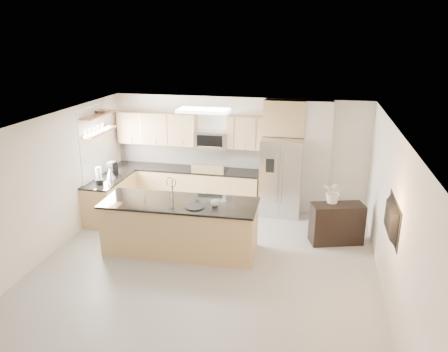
% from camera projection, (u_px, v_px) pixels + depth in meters
% --- Properties ---
extents(floor, '(6.50, 6.50, 0.00)m').
position_uv_depth(floor, '(205.00, 270.00, 7.73)').
color(floor, '#ABA9A3').
rests_on(floor, ground).
extents(ceiling, '(6.00, 6.50, 0.02)m').
position_uv_depth(ceiling, '(202.00, 126.00, 6.91)').
color(ceiling, silver).
rests_on(ceiling, wall_back).
extents(wall_back, '(6.00, 0.02, 2.60)m').
position_uv_depth(wall_back, '(238.00, 152.00, 10.34)').
color(wall_back, white).
rests_on(wall_back, floor).
extents(wall_front, '(6.00, 0.02, 2.60)m').
position_uv_depth(wall_front, '(120.00, 322.00, 4.31)').
color(wall_front, white).
rests_on(wall_front, floor).
extents(wall_left, '(0.02, 6.50, 2.60)m').
position_uv_depth(wall_left, '(44.00, 189.00, 7.92)').
color(wall_left, white).
rests_on(wall_left, floor).
extents(wall_right, '(0.02, 6.50, 2.60)m').
position_uv_depth(wall_right, '(392.00, 217.00, 6.72)').
color(wall_right, white).
rests_on(wall_right, floor).
extents(back_counter, '(3.55, 0.66, 1.44)m').
position_uv_depth(back_counter, '(186.00, 186.00, 10.55)').
color(back_counter, tan).
rests_on(back_counter, floor).
extents(left_counter, '(0.66, 1.50, 0.92)m').
position_uv_depth(left_counter, '(110.00, 198.00, 9.84)').
color(left_counter, tan).
rests_on(left_counter, floor).
extents(range, '(0.76, 0.64, 1.14)m').
position_uv_depth(range, '(211.00, 188.00, 10.41)').
color(range, black).
rests_on(range, floor).
extents(upper_cabinets, '(3.50, 0.33, 0.75)m').
position_uv_depth(upper_cabinets, '(183.00, 130.00, 10.28)').
color(upper_cabinets, tan).
rests_on(upper_cabinets, wall_back).
extents(microwave, '(0.76, 0.40, 0.40)m').
position_uv_depth(microwave, '(212.00, 139.00, 10.16)').
color(microwave, '#B8B8BB').
rests_on(microwave, upper_cabinets).
extents(refrigerator, '(0.92, 0.78, 1.78)m').
position_uv_depth(refrigerator, '(281.00, 176.00, 9.91)').
color(refrigerator, '#B8B8BB').
rests_on(refrigerator, floor).
extents(partition_column, '(0.60, 0.30, 2.60)m').
position_uv_depth(partition_column, '(316.00, 158.00, 9.83)').
color(partition_column, beige).
rests_on(partition_column, floor).
extents(window, '(0.04, 1.15, 1.65)m').
position_uv_depth(window, '(93.00, 146.00, 9.52)').
color(window, white).
rests_on(window, wall_left).
extents(shelf_lower, '(0.30, 1.20, 0.04)m').
position_uv_depth(shelf_lower, '(99.00, 132.00, 9.49)').
color(shelf_lower, brown).
rests_on(shelf_lower, wall_left).
extents(shelf_upper, '(0.30, 1.20, 0.04)m').
position_uv_depth(shelf_upper, '(98.00, 115.00, 9.38)').
color(shelf_upper, brown).
rests_on(shelf_upper, wall_left).
extents(ceiling_fixture, '(1.00, 0.50, 0.06)m').
position_uv_depth(ceiling_fixture, '(204.00, 110.00, 8.49)').
color(ceiling_fixture, white).
rests_on(ceiling_fixture, ceiling).
extents(island, '(2.93, 1.13, 1.43)m').
position_uv_depth(island, '(181.00, 226.00, 8.29)').
color(island, tan).
rests_on(island, floor).
extents(credenza, '(1.10, 0.70, 0.81)m').
position_uv_depth(credenza, '(337.00, 224.00, 8.64)').
color(credenza, black).
rests_on(credenza, floor).
extents(cup, '(0.14, 0.14, 0.11)m').
position_uv_depth(cup, '(215.00, 203.00, 7.92)').
color(cup, silver).
rests_on(cup, island).
extents(platter, '(0.45, 0.45, 0.02)m').
position_uv_depth(platter, '(195.00, 207.00, 7.87)').
color(platter, black).
rests_on(platter, island).
extents(blender, '(0.17, 0.17, 0.38)m').
position_uv_depth(blender, '(99.00, 177.00, 9.26)').
color(blender, black).
rests_on(blender, left_counter).
extents(kettle, '(0.22, 0.22, 0.27)m').
position_uv_depth(kettle, '(110.00, 173.00, 9.65)').
color(kettle, '#B8B8BB').
rests_on(kettle, left_counter).
extents(coffee_maker, '(0.19, 0.22, 0.30)m').
position_uv_depth(coffee_maker, '(112.00, 169.00, 9.88)').
color(coffee_maker, black).
rests_on(coffee_maker, left_counter).
extents(bowl, '(0.41, 0.41, 0.08)m').
position_uv_depth(bowl, '(101.00, 111.00, 9.53)').
color(bowl, '#B8B8BB').
rests_on(bowl, shelf_upper).
extents(flower_vase, '(0.77, 0.73, 0.69)m').
position_uv_depth(flower_vase, '(335.00, 186.00, 8.48)').
color(flower_vase, white).
rests_on(flower_vase, credenza).
extents(television, '(0.14, 1.08, 0.62)m').
position_uv_depth(television, '(388.00, 219.00, 6.54)').
color(television, black).
rests_on(television, wall_right).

